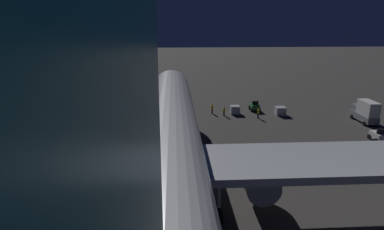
% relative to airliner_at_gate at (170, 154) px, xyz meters
% --- Properties ---
extents(ground_plane, '(320.00, 320.00, 0.00)m').
position_rel_airliner_at_gate_xyz_m(ground_plane, '(0.00, -8.55, -5.81)').
color(ground_plane, '#383533').
extents(airliner_at_gate, '(49.83, 60.65, 19.84)m').
position_rel_airliner_at_gate_xyz_m(airliner_at_gate, '(0.00, 0.00, 0.00)').
color(airliner_at_gate, silver).
rests_on(airliner_at_gate, ground_plane).
extents(jet_bridge, '(19.82, 3.40, 7.45)m').
position_rel_airliner_at_gate_xyz_m(jet_bridge, '(10.78, -17.49, 0.10)').
color(jet_bridge, '#9E9E99').
rests_on(jet_bridge, ground_plane).
extents(apron_floodlight_mast, '(2.90, 0.50, 14.71)m').
position_rel_airliner_at_gate_xyz_m(apron_floodlight_mast, '(25.50, -27.44, 2.93)').
color(apron_floodlight_mast, '#59595E').
rests_on(apron_floodlight_mast, ground_plane).
extents(cargo_truck_aft, '(2.36, 5.59, 3.82)m').
position_rel_airliner_at_gate_xyz_m(cargo_truck_aft, '(-32.79, -24.71, -3.90)').
color(cargo_truck_aft, slate).
rests_on(cargo_truck_aft, ground_plane).
extents(pushback_tug, '(1.86, 2.45, 1.95)m').
position_rel_airliner_at_gate_xyz_m(pushback_tug, '(-29.85, -16.21, -5.03)').
color(pushback_tug, silver).
rests_on(pushback_tug, ground_plane).
extents(baggage_tug_spare, '(1.86, 2.32, 1.95)m').
position_rel_airliner_at_gate_xyz_m(baggage_tug_spare, '(-15.83, -32.97, -5.03)').
color(baggage_tug_spare, '#287038').
rests_on(baggage_tug_spare, ground_plane).
extents(baggage_container_near_belt, '(1.65, 1.55, 1.50)m').
position_rel_airliner_at_gate_xyz_m(baggage_container_near_belt, '(-11.66, -31.01, -5.06)').
color(baggage_container_near_belt, '#B7BABF').
rests_on(baggage_container_near_belt, ground_plane).
extents(baggage_container_mid_row, '(1.73, 1.75, 1.47)m').
position_rel_airliner_at_gate_xyz_m(baggage_container_mid_row, '(-19.84, -29.82, -5.07)').
color(baggage_container_mid_row, '#B7BABF').
rests_on(baggage_container_mid_row, ground_plane).
extents(ground_crew_by_belt_loader, '(0.40, 0.40, 1.78)m').
position_rel_airliner_at_gate_xyz_m(ground_crew_by_belt_loader, '(-9.44, -29.83, -4.83)').
color(ground_crew_by_belt_loader, black).
rests_on(ground_crew_by_belt_loader, ground_plane).
extents(ground_crew_under_port_wing, '(0.40, 0.40, 1.82)m').
position_rel_airliner_at_gate_xyz_m(ground_crew_under_port_wing, '(-15.24, -27.94, -4.80)').
color(ground_crew_under_port_wing, black).
rests_on(ground_crew_under_port_wing, ground_plane).
extents(ground_crew_by_tug, '(0.40, 0.40, 1.85)m').
position_rel_airliner_at_gate_xyz_m(ground_crew_by_tug, '(-7.45, -31.42, -4.78)').
color(ground_crew_by_tug, black).
rests_on(ground_crew_by_tug, ground_plane).
extents(traffic_cone_nose_port, '(0.36, 0.36, 0.55)m').
position_rel_airliner_at_gate_xyz_m(traffic_cone_nose_port, '(-2.20, -29.09, -5.53)').
color(traffic_cone_nose_port, orange).
rests_on(traffic_cone_nose_port, ground_plane).
extents(traffic_cone_nose_starboard, '(0.36, 0.36, 0.55)m').
position_rel_airliner_at_gate_xyz_m(traffic_cone_nose_starboard, '(2.20, -29.09, -5.53)').
color(traffic_cone_nose_starboard, orange).
rests_on(traffic_cone_nose_starboard, ground_plane).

